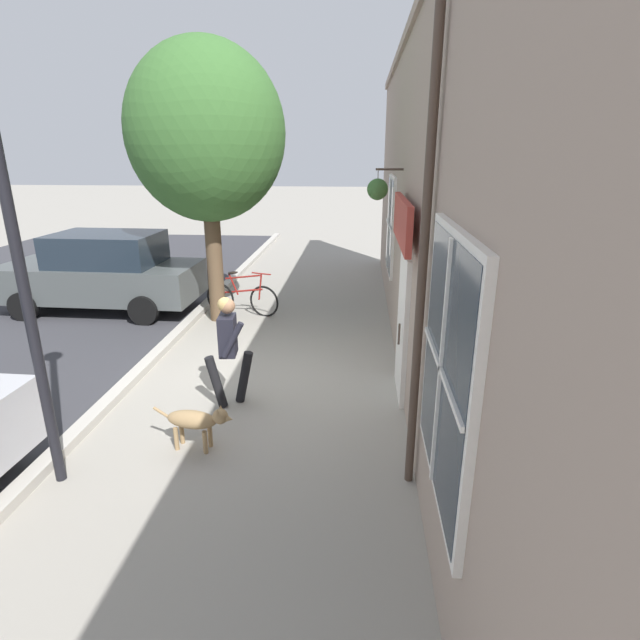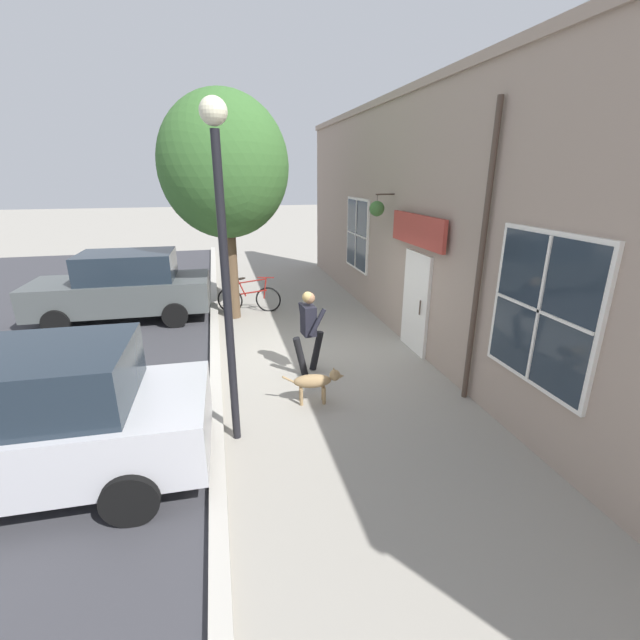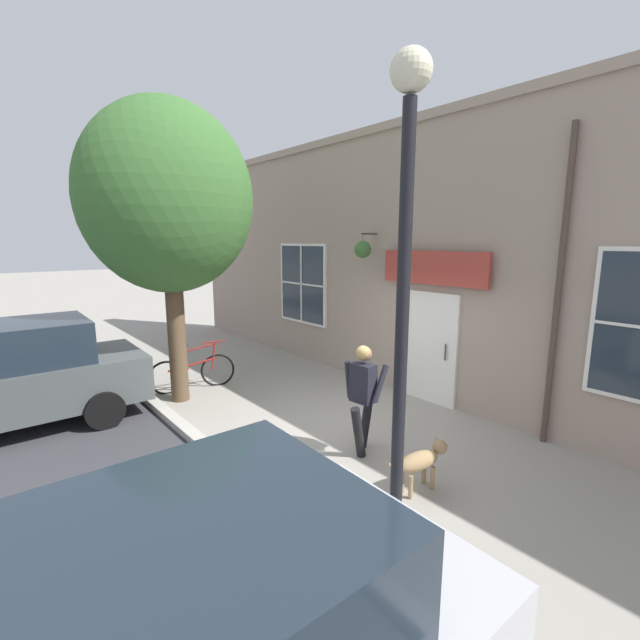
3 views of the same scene
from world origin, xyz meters
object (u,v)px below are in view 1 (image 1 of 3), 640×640
object	(u,v)px
dog_on_leash	(196,420)
parked_car_nearest_curb	(103,272)
pedestrian_walking	(228,342)
street_tree_by_curb	(205,140)
leaning_bicycle	(242,298)
street_lamp	(8,210)

from	to	relation	value
dog_on_leash	parked_car_nearest_curb	size ratio (longest dim) A/B	0.24
pedestrian_walking	street_tree_by_curb	distance (m)	4.74
parked_car_nearest_curb	leaning_bicycle	bearing A→B (deg)	179.07
pedestrian_walking	parked_car_nearest_curb	size ratio (longest dim) A/B	0.37
pedestrian_walking	leaning_bicycle	xyz separation A→B (m)	(0.79, -4.11, -0.57)
street_tree_by_curb	street_lamp	size ratio (longest dim) A/B	1.23
parked_car_nearest_curb	street_lamp	size ratio (longest dim) A/B	0.98
street_tree_by_curb	parked_car_nearest_curb	xyz separation A→B (m)	(2.68, -0.47, -2.77)
dog_on_leash	leaning_bicycle	world-z (taller)	leaning_bicycle
leaning_bicycle	parked_car_nearest_curb	size ratio (longest dim) A/B	0.39
street_tree_by_curb	street_lamp	world-z (taller)	street_tree_by_curb
pedestrian_walking	street_tree_by_curb	world-z (taller)	street_tree_by_curb
pedestrian_walking	parked_car_nearest_curb	xyz separation A→B (m)	(3.92, -4.16, -0.07)
pedestrian_walking	street_lamp	distance (m)	3.09
street_tree_by_curb	leaning_bicycle	distance (m)	3.33
dog_on_leash	parked_car_nearest_curb	xyz separation A→B (m)	(3.79, -5.31, 0.49)
leaning_bicycle	pedestrian_walking	bearing A→B (deg)	100.84
pedestrian_walking	parked_car_nearest_curb	world-z (taller)	parked_car_nearest_curb
dog_on_leash	leaning_bicycle	bearing A→B (deg)	-82.85
street_tree_by_curb	leaning_bicycle	xyz separation A→B (m)	(-0.45, -0.42, -3.27)
leaning_bicycle	parked_car_nearest_curb	distance (m)	3.18
dog_on_leash	street_tree_by_curb	world-z (taller)	street_tree_by_curb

